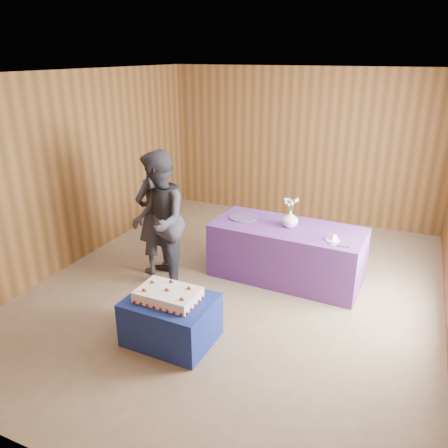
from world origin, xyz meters
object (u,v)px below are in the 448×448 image
Objects in this scene: cake_table at (171,320)px; guest_left at (156,214)px; sheet_cake at (168,295)px; serving_table at (287,252)px; vase at (290,219)px; guest_right at (158,221)px.

guest_left is at bearing 128.29° from cake_table.
cake_table is 1.34× the size of sheet_cake.
cake_table is 2.01m from serving_table.
vase is 0.13× the size of guest_left.
guest_left is (-1.74, -0.55, -0.00)m from vase.
vase is (0.75, 1.90, 0.30)m from sheet_cake.
guest_right is at bearing 55.29° from guest_left.
vase is 1.82m from guest_left.
guest_right is (-1.48, -0.87, 0.04)m from vase.
cake_table is 4.03× the size of vase.
guest_right reaches higher than vase.
cake_table is at bearing 54.16° from guest_left.
guest_right reaches higher than serving_table.
cake_table is 0.31m from sheet_cake.
cake_table is 0.52× the size of guest_left.
sheet_cake is at bearing -141.18° from cake_table.
vase is at bearing 88.22° from guest_right.
guest_right is (-0.75, 1.02, 0.65)m from cake_table.
sheet_cake is 2.06m from vase.
guest_left is (-1.72, -0.53, 0.48)m from serving_table.
guest_right reaches higher than cake_table.
guest_right reaches higher than guest_left.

